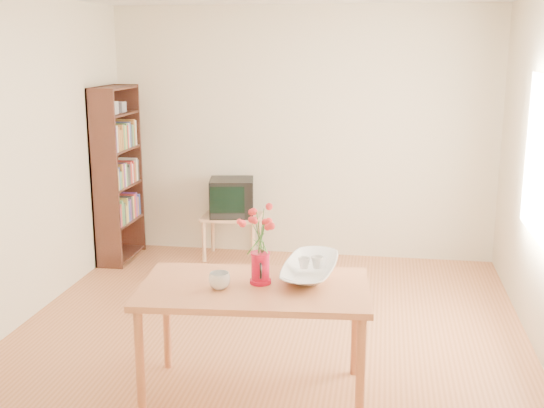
% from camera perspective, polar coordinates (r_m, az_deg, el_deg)
% --- Properties ---
extents(room, '(4.50, 4.50, 4.50)m').
position_cam_1_polar(room, '(4.94, -0.22, 2.61)').
color(room, '#A05D39').
rests_on(room, ground).
extents(table, '(1.48, 0.93, 0.75)m').
position_cam_1_polar(table, '(4.29, -1.46, -7.85)').
color(table, '#B5653E').
rests_on(table, ground).
extents(tv_stand, '(0.60, 0.45, 0.46)m').
position_cam_1_polar(tv_stand, '(7.16, -3.35, -1.52)').
color(tv_stand, tan).
rests_on(tv_stand, ground).
extents(bookshelf, '(0.28, 0.70, 1.80)m').
position_cam_1_polar(bookshelf, '(7.19, -12.75, 1.94)').
color(bookshelf, black).
rests_on(bookshelf, ground).
extents(pitcher, '(0.14, 0.21, 0.20)m').
position_cam_1_polar(pitcher, '(4.28, -0.97, -5.47)').
color(pitcher, '#BB0B2A').
rests_on(pitcher, table).
extents(flowers, '(0.23, 0.23, 0.33)m').
position_cam_1_polar(flowers, '(4.20, -0.99, -2.07)').
color(flowers, '#EF383F').
rests_on(flowers, pitcher).
extents(mug, '(0.18, 0.18, 0.10)m').
position_cam_1_polar(mug, '(4.21, -4.41, -6.42)').
color(mug, white).
rests_on(mug, table).
extents(bowl, '(0.52, 0.52, 0.46)m').
position_cam_1_polar(bowl, '(4.39, 3.24, -3.06)').
color(bowl, white).
rests_on(bowl, table).
extents(teacup_a, '(0.09, 0.09, 0.06)m').
position_cam_1_polar(teacup_a, '(4.41, 2.71, -3.63)').
color(teacup_a, white).
rests_on(teacup_a, bowl).
extents(teacup_b, '(0.10, 0.10, 0.07)m').
position_cam_1_polar(teacup_b, '(4.42, 3.84, -3.58)').
color(teacup_b, white).
rests_on(teacup_b, bowl).
extents(television, '(0.51, 0.49, 0.39)m').
position_cam_1_polar(television, '(7.11, -3.36, 0.62)').
color(television, black).
rests_on(television, tv_stand).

